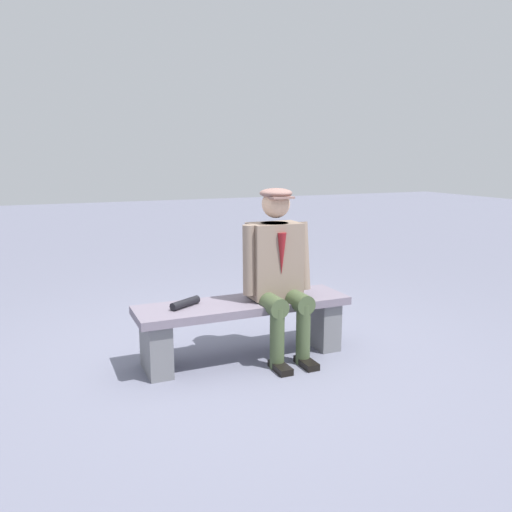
{
  "coord_description": "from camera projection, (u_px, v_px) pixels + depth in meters",
  "views": [
    {
      "loc": [
        1.45,
        3.59,
        1.57
      ],
      "look_at": [
        -0.1,
        0.0,
        0.81
      ],
      "focal_mm": 36.31,
      "sensor_mm": 36.0,
      "label": 1
    }
  ],
  "objects": [
    {
      "name": "rolled_magazine",
      "position": [
        185.0,
        303.0,
        3.85
      ],
      "size": [
        0.26,
        0.19,
        0.06
      ],
      "primitive_type": "cylinder",
      "rotation": [
        0.0,
        1.57,
        0.55
      ],
      "color": "black",
      "rests_on": "bench"
    },
    {
      "name": "seated_man",
      "position": [
        278.0,
        266.0,
        4.01
      ],
      "size": [
        0.56,
        0.59,
        1.33
      ],
      "color": "gray",
      "rests_on": "ground"
    },
    {
      "name": "ground_plane",
      "position": [
        244.0,
        357.0,
        4.1
      ],
      "size": [
        30.0,
        30.0,
        0.0
      ],
      "primitive_type": "plane",
      "color": "slate"
    },
    {
      "name": "bench",
      "position": [
        244.0,
        320.0,
        4.04
      ],
      "size": [
        1.68,
        0.46,
        0.46
      ],
      "color": "slate",
      "rests_on": "ground"
    }
  ]
}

